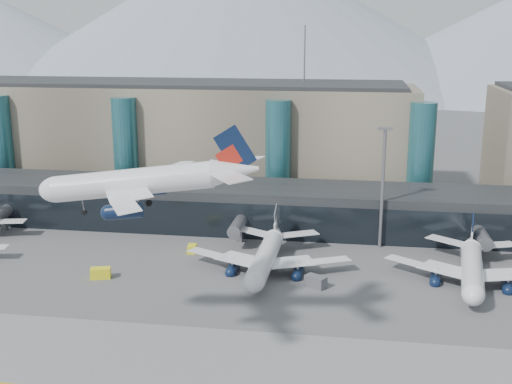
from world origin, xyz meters
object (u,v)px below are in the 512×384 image
jet_parked_right (472,258)px  veh_d (466,250)px  hero_jet (155,174)px  veh_h (101,273)px  veh_c (316,282)px  lightmast_mid (383,181)px  veh_b (192,249)px  jet_parked_mid (268,247)px

jet_parked_right → veh_d: size_ratio=10.65×
hero_jet → veh_h: size_ratio=8.89×
veh_c → lightmast_mid: bearing=95.0°
veh_b → lightmast_mid: bearing=-82.3°
hero_jet → veh_c: 41.53m
lightmast_mid → hero_jet: size_ratio=0.79×
veh_d → veh_b: bearing=121.2°
hero_jet → veh_h: 39.83m
veh_h → veh_d: bearing=2.8°
jet_parked_mid → veh_b: bearing=70.4°
jet_parked_right → veh_d: jet_parked_right is taller
lightmast_mid → veh_d: lightmast_mid is taller
veh_c → veh_h: (-39.66, -1.82, -0.05)m
veh_b → veh_d: 56.28m
jet_parked_mid → veh_h: 31.69m
jet_parked_mid → jet_parked_right: jet_parked_mid is taller
veh_c → veh_d: 36.66m
lightmast_mid → veh_b: bearing=-166.3°
veh_h → veh_c: bearing=-13.5°
jet_parked_right → veh_c: 29.44m
lightmast_mid → veh_c: lightmast_mid is taller
veh_d → veh_h: size_ratio=0.85×
lightmast_mid → veh_b: (-38.47, -9.40, -13.62)m
jet_parked_mid → veh_c: size_ratio=8.91×
jet_parked_right → veh_h: bearing=107.0°
veh_b → veh_h: 21.10m
hero_jet → lightmast_mid: bearing=55.2°
veh_b → veh_h: veh_h is taller
jet_parked_right → veh_h: jet_parked_right is taller
veh_b → veh_h: size_ratio=0.76×
jet_parked_right → veh_d: 14.03m
lightmast_mid → veh_d: bearing=-6.9°
jet_parked_right → veh_c: (-28.08, -8.32, -2.99)m
jet_parked_right → veh_c: bearing=115.0°
jet_parked_right → veh_b: (-54.52, 6.31, -3.24)m
hero_jet → veh_c: hero_jet is taller
jet_parked_mid → veh_h: size_ratio=9.26×
lightmast_mid → hero_jet: (-32.47, -50.34, 11.43)m
jet_parked_mid → veh_d: jet_parked_mid is taller
jet_parked_mid → veh_h: bearing=109.9°
hero_jet → veh_h: (-19.22, 24.49, -24.85)m
veh_d → lightmast_mid: bearing=106.8°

